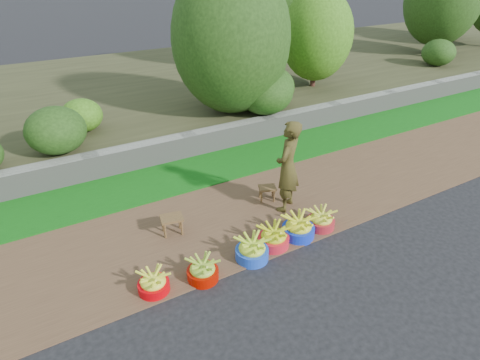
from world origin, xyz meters
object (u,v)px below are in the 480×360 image
basin_b (203,270)px  basin_e (298,227)px  basin_f (321,220)px  vendor_woman (288,167)px  stool_right (267,190)px  basin_c (252,250)px  basin_a (153,283)px  basin_d (274,237)px  stool_left (172,220)px

basin_b → basin_e: 1.84m
basin_b → basin_f: basin_f is taller
basin_f → vendor_woman: size_ratio=0.28×
basin_b → stool_right: basin_b is taller
vendor_woman → basin_e: bearing=33.0°
basin_f → basin_c: bearing=-175.9°
basin_a → basin_e: size_ratio=0.82×
basin_d → basin_c: bearing=-168.7°
basin_c → basin_e: 0.98m
basin_b → stool_left: bearing=89.0°
stool_right → basin_b: bearing=-146.2°
basin_e → stool_right: 1.23m
basin_a → basin_e: 2.55m
basin_d → basin_e: (0.51, 0.01, 0.01)m
basin_d → stool_left: bearing=139.0°
basin_d → vendor_woman: bearing=45.0°
basin_d → vendor_woman: vendor_woman is taller
basin_b → vendor_woman: (2.16, 0.95, 0.73)m
basin_e → vendor_woman: bearing=68.8°
basin_e → stool_left: size_ratio=1.31×
basin_b → basin_f: size_ratio=0.97×
basin_e → basin_d: bearing=-179.3°
basin_a → vendor_woman: vendor_woman is taller
basin_c → stool_left: size_ratio=1.25×
stool_right → basin_d: bearing=-119.0°
basin_d → stool_right: bearing=61.0°
basin_b → basin_c: size_ratio=0.89×
basin_c → basin_d: size_ratio=1.01×
basin_e → basin_f: (0.49, 0.01, -0.02)m
basin_c → vendor_woman: (1.30, 0.92, 0.71)m
basin_f → stool_right: bearing=105.0°
basin_a → basin_b: (0.71, -0.11, 0.01)m
basin_a → stool_right: basin_a is taller
basin_a → basin_f: size_ratio=0.93×
stool_right → basin_c: bearing=-131.0°
basin_d → basin_e: bearing=0.7°
stool_left → stool_right: size_ratio=1.06×
basin_b → basin_d: basin_d is taller
basin_b → basin_e: basin_e is taller
basin_c → vendor_woman: bearing=35.4°
stool_right → basin_a: bearing=-155.7°
basin_a → basin_e: (2.55, 0.01, 0.03)m
basin_b → basin_d: size_ratio=0.91×
basin_a → basin_c: basin_c is taller
basin_d → stool_left: basin_d is taller
vendor_woman → basin_b: bearing=-12.1°
basin_c → basin_b: bearing=-178.5°
basin_b → basin_e: bearing=3.8°
basin_d → stool_left: (-1.31, 1.13, 0.11)m
basin_c → stool_right: bearing=49.0°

